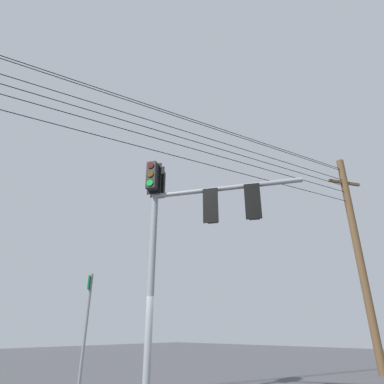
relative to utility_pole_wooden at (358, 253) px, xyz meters
name	(u,v)px	position (x,y,z in m)	size (l,w,h in m)	color
signal_mast_assembly	(183,218)	(-2.07, -9.08, -0.13)	(4.28, 2.51, 6.56)	gray
utility_pole_wooden	(358,253)	(0.00, 0.00, 0.00)	(0.98, 1.62, 9.46)	brown
route_sign_primary	(85,329)	(-2.79, -11.42, -3.15)	(0.24, 0.19, 2.88)	slate
overhead_wire_span	(131,118)	(-3.18, -10.44, 3.23)	(6.39, 20.89, 2.11)	black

